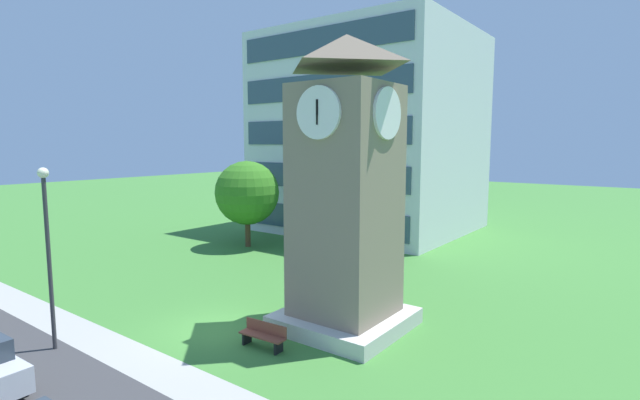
% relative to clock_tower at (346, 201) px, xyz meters
% --- Properties ---
extents(ground_plane, '(160.00, 160.00, 0.00)m').
position_rel_clock_tower_xyz_m(ground_plane, '(-3.92, -3.33, -4.99)').
color(ground_plane, '#3D7A33').
extents(kerb_strip, '(120.00, 1.60, 0.01)m').
position_rel_clock_tower_xyz_m(kerb_strip, '(-3.92, -6.49, -4.99)').
color(kerb_strip, '#9E9E99').
rests_on(kerb_strip, ground).
extents(office_building, '(15.68, 14.18, 16.00)m').
position_rel_clock_tower_xyz_m(office_building, '(-10.57, 19.65, 3.01)').
color(office_building, silver).
rests_on(office_building, ground).
extents(clock_tower, '(4.52, 4.52, 11.12)m').
position_rel_clock_tower_xyz_m(clock_tower, '(0.00, 0.00, 0.00)').
color(clock_tower, gray).
rests_on(clock_tower, ground).
extents(park_bench, '(1.83, 0.60, 0.88)m').
position_rel_clock_tower_xyz_m(park_bench, '(-1.25, -3.29, -4.53)').
color(park_bench, brown).
rests_on(park_bench, ground).
extents(street_lamp, '(0.36, 0.36, 6.35)m').
position_rel_clock_tower_xyz_m(street_lamp, '(-7.06, -7.72, -1.09)').
color(street_lamp, '#333338').
rests_on(street_lamp, ground).
extents(tree_near_tower, '(4.43, 4.43, 5.99)m').
position_rel_clock_tower_xyz_m(tree_near_tower, '(-13.54, 8.11, -1.22)').
color(tree_near_tower, '#513823').
rests_on(tree_near_tower, ground).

